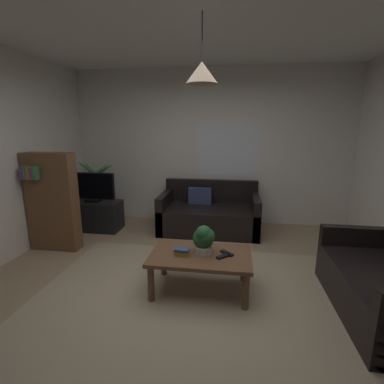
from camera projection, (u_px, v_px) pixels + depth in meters
name	position (u px, v px, depth m)	size (l,w,h in m)	color
floor	(188.00, 294.00, 3.03)	(4.92, 4.89, 0.02)	#9E8466
rug	(185.00, 305.00, 2.83)	(3.20, 2.69, 0.01)	tan
wall_back	(210.00, 148.00, 5.10)	(5.04, 0.06, 2.74)	silver
ceiling	(187.00, 6.00, 2.40)	(4.92, 4.89, 0.02)	white
window_pane	(228.00, 150.00, 5.02)	(1.08, 0.01, 0.94)	white
couch_under_window	(209.00, 215.00, 4.82)	(1.64, 0.89, 0.82)	black
coffee_table	(200.00, 260.00, 3.01)	(1.07, 0.65, 0.43)	brown
book_on_table_0	(182.00, 253.00, 2.98)	(0.15, 0.10, 0.03)	gold
book_on_table_1	(182.00, 251.00, 2.97)	(0.15, 0.09, 0.02)	gold
book_on_table_2	(182.00, 250.00, 2.96)	(0.15, 0.08, 0.02)	#2D4C8C
remote_on_table_0	(227.00, 253.00, 2.99)	(0.05, 0.16, 0.02)	black
remote_on_table_1	(223.00, 256.00, 2.92)	(0.05, 0.16, 0.02)	black
potted_plant_on_table	(204.00, 238.00, 2.98)	(0.24, 0.25, 0.32)	beige
tv_stand	(95.00, 215.00, 4.87)	(0.90, 0.44, 0.50)	black
tv	(92.00, 187.00, 4.73)	(0.80, 0.16, 0.50)	black
potted_palm_corner	(97.00, 196.00, 5.27)	(0.79, 0.72, 1.18)	#4C4C51
bookshelf_corner	(52.00, 201.00, 4.00)	(0.70, 0.31, 1.40)	brown
pendant_lamp	(202.00, 73.00, 2.59)	(0.30, 0.30, 0.61)	black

